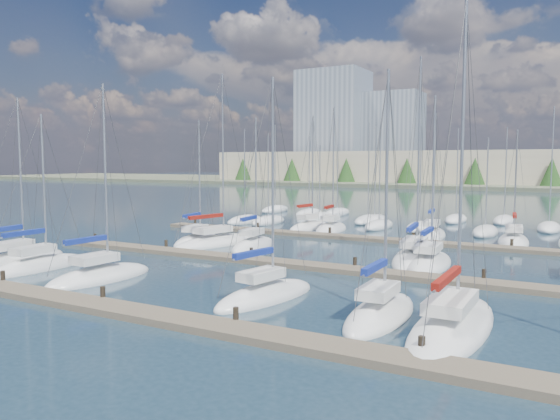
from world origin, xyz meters
The scene contains 21 objects.
ground centered at (0.00, 60.00, 0.00)m, with size 400.00×400.00×0.00m, color #243A48.
dock_near centered at (0.00, 2.01, 0.15)m, with size 44.00×1.93×1.10m.
dock_mid centered at (0.00, 16.01, 0.15)m, with size 44.00×1.93×1.10m.
dock_far centered at (0.00, 30.01, 0.15)m, with size 44.00×1.93×1.10m.
sailboat_k centered at (6.39, 22.59, 0.18)m, with size 4.02×10.55×15.32m.
sailboat_a centered at (-17.56, 7.63, 0.18)m, with size 3.75×8.79×12.22m.
sailboat_c centered at (-8.34, 6.70, 0.18)m, with size 3.28×7.52×12.42m.
sailboat_e centered at (9.03, 7.15, 0.19)m, with size 2.52×7.42×11.95m.
sailboat_o centered at (-5.54, 34.74, 0.19)m, with size 3.54×7.33×13.36m.
sailboat_n centered at (-8.09, 34.88, 0.20)m, with size 2.88×6.99×12.54m.
sailboat_p centered at (4.60, 35.16, 0.19)m, with size 3.24×7.35×12.29m.
sailboat_b centered at (-14.38, 7.03, 0.17)m, with size 2.53×7.80×10.93m.
sailboat_f centered at (12.29, 6.84, 0.18)m, with size 2.96×10.35×14.48m.
sailboat_q centered at (11.76, 34.53, 0.18)m, with size 3.29×7.32×10.56m.
sailboat_i centered at (-10.22, 21.32, 0.19)m, with size 4.59×9.74×15.16m.
sailboat_h centered at (-12.27, 21.25, 0.18)m, with size 3.38×6.86×11.39m.
sailboat_j centered at (-6.69, 21.50, 0.19)m, with size 3.04×6.80×11.40m.
sailboat_d centered at (2.74, 7.53, 0.19)m, with size 3.44×7.53×12.10m.
sailboat_l centered at (7.94, 20.53, 0.18)m, with size 3.07×8.15×12.24m.
distant_boats centered at (-4.34, 43.76, 0.29)m, with size 36.93×20.75×13.30m.
shoreline centered at (-13.29, 149.77, 7.44)m, with size 400.00×60.00×38.00m.
Camera 1 is at (16.82, -16.23, 7.11)m, focal length 35.00 mm.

